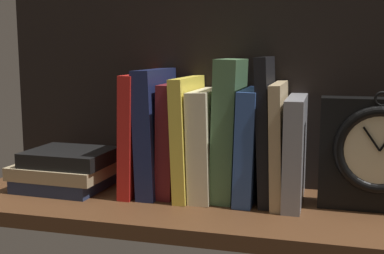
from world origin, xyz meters
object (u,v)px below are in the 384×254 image
at_px(book_blue_modern, 250,144).
at_px(book_cream_twain, 207,143).
at_px(book_maroon_dawkins, 174,138).
at_px(book_black_skeptic, 267,129).
at_px(book_yellow_seinlanguage, 189,136).
at_px(book_green_romantic, 229,129).
at_px(book_tan_shortstories, 279,142).
at_px(book_red_requiem, 141,133).
at_px(book_stack_side, 66,170).
at_px(framed_clock, 378,153).
at_px(book_gray_chess, 295,150).
at_px(book_navy_bierce, 157,131).

bearing_deg(book_blue_modern, book_cream_twain, 180.00).
height_order(book_maroon_dawkins, book_black_skeptic, book_black_skeptic).
relative_size(book_maroon_dawkins, book_yellow_seinlanguage, 0.95).
height_order(book_maroon_dawkins, book_green_romantic, book_green_romantic).
relative_size(book_yellow_seinlanguage, book_tan_shortstories, 1.04).
height_order(book_red_requiem, book_tan_shortstories, book_red_requiem).
height_order(book_red_requiem, book_cream_twain, book_red_requiem).
distance_m(book_yellow_seinlanguage, book_stack_side, 0.25).
bearing_deg(book_red_requiem, book_black_skeptic, 0.00).
distance_m(book_red_requiem, book_maroon_dawkins, 0.06).
bearing_deg(framed_clock, book_cream_twain, 177.74).
bearing_deg(book_blue_modern, book_tan_shortstories, 0.00).
distance_m(book_yellow_seinlanguage, book_blue_modern, 0.11).
bearing_deg(book_black_skeptic, book_blue_modern, 180.00).
bearing_deg(book_tan_shortstories, book_cream_twain, 180.00).
bearing_deg(book_maroon_dawkins, book_red_requiem, 180.00).
distance_m(book_maroon_dawkins, book_gray_chess, 0.22).
height_order(book_cream_twain, book_green_romantic, book_green_romantic).
height_order(book_red_requiem, book_blue_modern, book_red_requiem).
relative_size(book_red_requiem, book_stack_side, 1.21).
xyz_separation_m(book_maroon_dawkins, framed_clock, (0.35, -0.01, -0.01)).
height_order(book_red_requiem, book_maroon_dawkins, book_red_requiem).
bearing_deg(book_tan_shortstories, book_red_requiem, 180.00).
relative_size(book_navy_bierce, book_stack_side, 1.26).
bearing_deg(book_tan_shortstories, book_stack_side, -175.27).
relative_size(book_black_skeptic, book_gray_chess, 1.37).
bearing_deg(book_stack_side, book_maroon_dawkins, 9.07).
xyz_separation_m(book_blue_modern, book_black_skeptic, (0.03, 0.00, 0.03)).
height_order(book_cream_twain, book_black_skeptic, book_black_skeptic).
xyz_separation_m(book_navy_bierce, book_gray_chess, (0.25, 0.00, -0.02)).
height_order(book_green_romantic, framed_clock, book_green_romantic).
distance_m(book_navy_bierce, book_stack_side, 0.19).
relative_size(book_red_requiem, framed_clock, 1.10).
xyz_separation_m(book_red_requiem, book_maroon_dawkins, (0.06, 0.00, -0.01)).
bearing_deg(book_green_romantic, book_blue_modern, 0.00).
bearing_deg(book_tan_shortstories, book_maroon_dawkins, 180.00).
height_order(book_navy_bierce, framed_clock, book_navy_bierce).
height_order(book_gray_chess, framed_clock, framed_clock).
xyz_separation_m(book_yellow_seinlanguage, book_stack_side, (-0.23, -0.03, -0.07)).
bearing_deg(book_green_romantic, book_gray_chess, 0.00).
height_order(book_blue_modern, book_black_skeptic, book_black_skeptic).
bearing_deg(book_cream_twain, book_blue_modern, 0.00).
xyz_separation_m(book_black_skeptic, book_stack_side, (-0.37, -0.03, -0.09)).
xyz_separation_m(book_green_romantic, framed_clock, (0.25, -0.01, -0.03)).
bearing_deg(book_stack_side, book_red_requiem, 13.13).
distance_m(book_yellow_seinlanguage, book_cream_twain, 0.03).
bearing_deg(book_red_requiem, book_yellow_seinlanguage, 0.00).
bearing_deg(book_black_skeptic, book_red_requiem, 180.00).
bearing_deg(book_black_skeptic, book_yellow_seinlanguage, 180.00).
distance_m(book_yellow_seinlanguage, book_green_romantic, 0.07).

